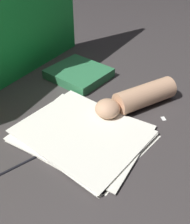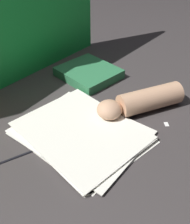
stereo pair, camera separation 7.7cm
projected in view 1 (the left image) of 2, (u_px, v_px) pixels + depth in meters
ground_plane at (91, 126)px, 0.81m from camera, size 6.00×6.00×0.00m
paper_stack at (82, 133)px, 0.78m from camera, size 0.32×0.39×0.02m
book_closed at (79, 73)px, 1.04m from camera, size 0.21×0.23×0.04m
scissors at (108, 120)px, 0.83m from camera, size 0.09×0.14×0.01m
hand_forearm at (137, 98)px, 0.87m from camera, size 0.30×0.19×0.08m
paper_scrap_near at (163, 118)px, 0.84m from camera, size 0.02×0.02×0.00m
paper_scrap_mid at (132, 126)px, 0.81m from camera, size 0.02×0.02×0.00m
pen at (25, 162)px, 0.69m from camera, size 0.14×0.05×0.01m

